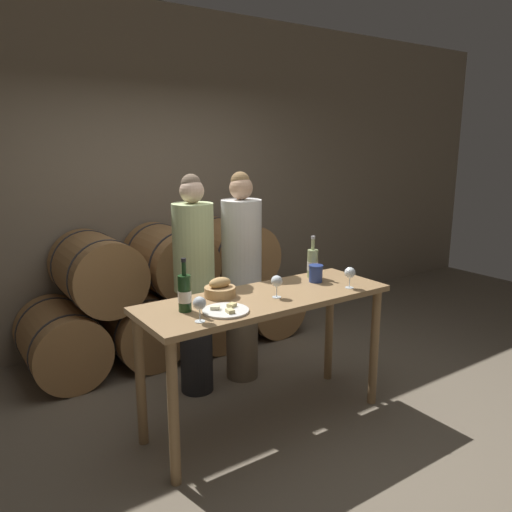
% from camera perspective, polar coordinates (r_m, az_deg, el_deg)
% --- Properties ---
extents(ground_plane, '(10.00, 10.00, 0.00)m').
position_cam_1_polar(ground_plane, '(3.74, 1.12, -18.31)').
color(ground_plane, '#726654').
extents(stone_wall_back, '(10.00, 0.12, 3.20)m').
position_cam_1_polar(stone_wall_back, '(5.02, -12.76, 8.74)').
color(stone_wall_back, gray).
rests_on(stone_wall_back, ground_plane).
extents(barrel_stack, '(2.64, 0.82, 1.19)m').
position_cam_1_polar(barrel_stack, '(4.73, -9.70, -4.34)').
color(barrel_stack, '#9E7042').
rests_on(barrel_stack, ground_plane).
extents(tasting_table, '(1.75, 0.61, 0.93)m').
position_cam_1_polar(tasting_table, '(3.40, 1.17, -6.79)').
color(tasting_table, '#99754C').
rests_on(tasting_table, ground_plane).
extents(person_left, '(0.31, 0.31, 1.71)m').
position_cam_1_polar(person_left, '(3.83, -7.05, -3.21)').
color(person_left, '#232326').
rests_on(person_left, ground_plane).
extents(person_right, '(0.32, 0.32, 1.71)m').
position_cam_1_polar(person_right, '(4.04, -1.65, -2.30)').
color(person_right, '#756651').
rests_on(person_right, ground_plane).
extents(wine_bottle_red, '(0.08, 0.08, 0.33)m').
position_cam_1_polar(wine_bottle_red, '(3.05, -8.16, -4.22)').
color(wine_bottle_red, '#193819').
rests_on(wine_bottle_red, tasting_table).
extents(wine_bottle_white, '(0.08, 0.08, 0.32)m').
position_cam_1_polar(wine_bottle_white, '(3.80, 6.48, -0.83)').
color(wine_bottle_white, '#ADBC7F').
rests_on(wine_bottle_white, tasting_table).
extents(blue_crock, '(0.11, 0.11, 0.13)m').
position_cam_1_polar(blue_crock, '(3.69, 6.85, -1.91)').
color(blue_crock, navy).
rests_on(blue_crock, tasting_table).
extents(bread_basket, '(0.21, 0.21, 0.13)m').
position_cam_1_polar(bread_basket, '(3.32, -4.15, -3.83)').
color(bread_basket, tan).
rests_on(bread_basket, tasting_table).
extents(cheese_plate, '(0.28, 0.28, 0.04)m').
position_cam_1_polar(cheese_plate, '(3.05, -3.48, -6.22)').
color(cheese_plate, white).
rests_on(cheese_plate, tasting_table).
extents(wine_glass_far_left, '(0.08, 0.08, 0.15)m').
position_cam_1_polar(wine_glass_far_left, '(2.86, -6.48, -5.44)').
color(wine_glass_far_left, white).
rests_on(wine_glass_far_left, tasting_table).
extents(wine_glass_left, '(0.08, 0.08, 0.15)m').
position_cam_1_polar(wine_glass_left, '(3.29, 2.39, -2.96)').
color(wine_glass_left, white).
rests_on(wine_glass_left, tasting_table).
extents(wine_glass_center, '(0.08, 0.08, 0.15)m').
position_cam_1_polar(wine_glass_center, '(3.56, 10.69, -1.93)').
color(wine_glass_center, white).
rests_on(wine_glass_center, tasting_table).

